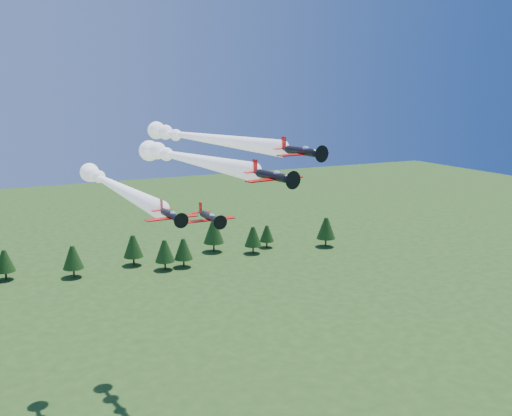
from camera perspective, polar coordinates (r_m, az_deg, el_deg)
name	(u,v)px	position (r m, az deg, el deg)	size (l,w,h in m)	color
plane_lead	(185,158)	(92.39, -7.16, 5.03)	(11.14, 43.53, 3.70)	black
plane_left	(111,184)	(100.73, -14.25, 2.33)	(7.67, 50.83, 3.70)	black
plane_right	(199,137)	(106.03, -5.71, 7.06)	(13.18, 54.27, 3.70)	black
plane_slot	(210,217)	(85.37, -4.64, -0.92)	(7.55, 8.24, 2.67)	black
treeline	(119,251)	(192.01, -13.58, -4.17)	(172.64, 19.92, 11.75)	#382314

